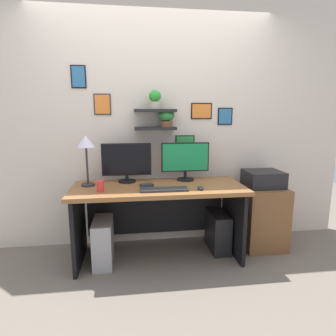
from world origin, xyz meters
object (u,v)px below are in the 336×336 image
(pen_cup, at_px, (100,186))
(computer_tower_right, at_px, (218,231))
(monitor_left, at_px, (127,162))
(desk_lamp, at_px, (86,146))
(computer_tower_left, at_px, (103,242))
(printer, at_px, (263,179))
(scissors_tray, at_px, (147,185))
(drawer_cabinet, at_px, (261,216))
(computer_mouse, at_px, (201,188))
(monitor_right, at_px, (185,160))
(desk, at_px, (158,205))
(keyboard, at_px, (164,189))

(pen_cup, xyz_separation_m, computer_tower_right, (1.18, 0.22, -0.59))
(monitor_left, relative_size, computer_tower_right, 1.23)
(desk_lamp, xyz_separation_m, computer_tower_left, (0.14, -0.15, -0.92))
(printer, relative_size, computer_tower_left, 0.86)
(printer, height_order, computer_tower_right, printer)
(monitor_left, height_order, scissors_tray, monitor_left)
(desk_lamp, xyz_separation_m, drawer_cabinet, (1.82, 0.03, -0.81))
(scissors_tray, relative_size, printer, 0.32)
(computer_mouse, bearing_deg, monitor_right, 99.77)
(printer, bearing_deg, computer_tower_left, -174.07)
(monitor_right, relative_size, scissors_tray, 4.20)
(desk, relative_size, computer_tower_left, 3.78)
(monitor_left, bearing_deg, computer_tower_left, -132.33)
(pen_cup, bearing_deg, monitor_right, 22.27)
(pen_cup, distance_m, computer_tower_right, 1.34)
(desk, height_order, pen_cup, pen_cup)
(monitor_left, bearing_deg, monitor_right, -0.01)
(desk, height_order, monitor_left, monitor_left)
(pen_cup, distance_m, scissors_tray, 0.45)
(monitor_left, relative_size, pen_cup, 5.05)
(computer_mouse, bearing_deg, computer_tower_left, 171.65)
(desk_lamp, bearing_deg, printer, 0.86)
(keyboard, relative_size, printer, 1.16)
(scissors_tray, bearing_deg, computer_tower_right, 6.79)
(keyboard, bearing_deg, computer_tower_right, 22.83)
(scissors_tray, bearing_deg, desk_lamp, 169.68)
(printer, height_order, computer_tower_left, printer)
(monitor_right, xyz_separation_m, computer_tower_right, (0.34, -0.13, -0.76))
(monitor_right, bearing_deg, printer, -6.20)
(desk_lamp, height_order, printer, desk_lamp)
(computer_tower_right, bearing_deg, desk, -177.29)
(computer_mouse, bearing_deg, keyboard, 177.82)
(monitor_left, relative_size, computer_tower_left, 1.14)
(desk, distance_m, monitor_right, 0.55)
(computer_mouse, bearing_deg, pen_cup, 176.60)
(desk, xyz_separation_m, computer_mouse, (0.37, -0.24, 0.22))
(computer_mouse, distance_m, desk_lamp, 1.16)
(computer_tower_left, bearing_deg, computer_mouse, -8.35)
(monitor_left, height_order, monitor_right, same)
(monitor_left, xyz_separation_m, drawer_cabinet, (1.45, -0.09, -0.62))
(monitor_left, distance_m, keyboard, 0.55)
(monitor_left, height_order, pen_cup, monitor_left)
(pen_cup, distance_m, computer_tower_left, 0.58)
(monitor_right, distance_m, computer_tower_right, 0.84)
(desk_lamp, bearing_deg, scissors_tray, -10.32)
(desk, bearing_deg, pen_cup, -161.11)
(scissors_tray, bearing_deg, computer_tower_left, -174.12)
(desk_lamp, distance_m, computer_tower_right, 1.63)
(monitor_right, bearing_deg, pen_cup, -157.73)
(printer, bearing_deg, keyboard, -164.97)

